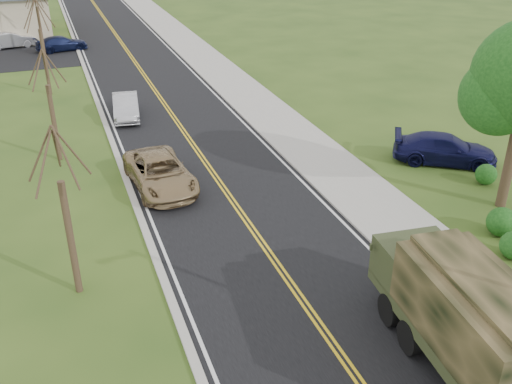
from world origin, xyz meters
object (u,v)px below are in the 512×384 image
military_truck (463,311)px  pickup_navy (445,149)px  suv_champagne (160,173)px  sedan_silver (126,107)px

military_truck → pickup_navy: military_truck is taller
suv_champagne → sedan_silver: size_ratio=1.27×
military_truck → suv_champagne: 15.36m
military_truck → suv_champagne: bearing=117.3°
pickup_navy → military_truck: bearing=176.9°
suv_champagne → pickup_navy: (14.21, -2.16, -0.01)m
military_truck → suv_champagne: size_ratio=1.27×
suv_champagne → sedan_silver: bearing=85.8°
suv_champagne → pickup_navy: size_ratio=1.06×
sedan_silver → pickup_navy: (14.23, -12.50, 0.04)m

